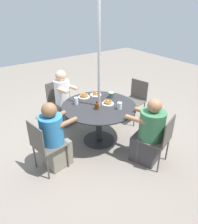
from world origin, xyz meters
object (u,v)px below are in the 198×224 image
Objects in this scene: patio_table at (99,113)px; patio_chair_south at (44,143)px; diner_east at (64,100)px; diner_west at (149,134)px; patio_chair_east at (58,99)px; pancake_plate_c at (96,94)px; coffee_cup at (111,95)px; diner_south at (54,138)px; pancake_plate_a at (84,96)px; patio_chair_north at (135,98)px; pancake_plate_b at (108,103)px; patio_chair_west at (160,138)px; drinking_glass_b at (120,106)px; syrup_bottle at (97,106)px; drinking_glass_a at (76,101)px.

patio_chair_south is (1.10, 0.20, -0.07)m from patio_table.
diner_east is 1.04× the size of diner_west.
patio_chair_east is 4.01× the size of pancake_plate_c.
coffee_cup is (-1.47, -0.34, 0.27)m from patio_chair_south.
diner_south is 5.16× the size of pancake_plate_a.
patio_chair_south is (2.18, 0.43, 0.00)m from patio_chair_north.
pancake_plate_b is (-0.39, 0.96, 0.20)m from diner_east.
patio_chair_west is 4.01× the size of pancake_plate_a.
diner_west is 9.02× the size of drinking_glass_b.
diner_west is at bearing 92.85° from patio_chair_east.
pancake_plate_b is at bearing 97.04° from patio_chair_east.
diner_east is at bearing -82.94° from syrup_bottle.
coffee_cup is at bearing -139.08° from pancake_plate_b.
patio_chair_south is 0.78× the size of diner_south.
pancake_plate_c reaches higher than patio_table.
diner_south is 9.03× the size of drinking_glass_b.
patio_chair_north is at bearing -173.13° from coffee_cup.
diner_south is at bearing -6.86° from drinking_glass_b.
patio_table is 0.95m from diner_south.
pancake_plate_c is (-0.20, -0.40, 0.17)m from patio_table.
drinking_glass_a is (0.19, -0.35, 0.01)m from syrup_bottle.
patio_chair_east is at bearing 86.89° from patio_chair_west.
pancake_plate_b is 0.28m from coffee_cup.
diner_east is 8.96× the size of drinking_glass_a.
pancake_plate_b is (-0.19, 0.48, -0.00)m from pancake_plate_a.
patio_chair_north is 1.36m from diner_west.
patio_chair_north is 1.00× the size of patio_chair_south.
pancake_plate_b is 1.67× the size of drinking_glass_a.
diner_east reaches higher than patio_chair_north.
diner_south reaches higher than drinking_glass_b.
diner_south is 1.58m from patio_chair_west.
patio_chair_north reaches higher than pancake_plate_b.
patio_chair_north is 2.06m from diner_south.
diner_south reaches higher than patio_chair_south.
patio_chair_south is 5.86× the size of syrup_bottle.
coffee_cup is at bearing 169.75° from drinking_glass_a.
patio_chair_north is at bearing -165.08° from syrup_bottle.
pancake_plate_b is at bearing 94.22° from patio_chair_north.
coffee_cup reaches higher than pancake_plate_b.
syrup_bottle reaches higher than pancake_plate_c.
patio_chair_west is 1.56m from pancake_plate_a.
drinking_glass_a is (0.67, -1.31, 0.28)m from patio_chair_west.
pancake_plate_b is at bearing 84.37° from pancake_plate_c.
patio_table is at bearing 93.93° from pancake_plate_a.
diner_west reaches higher than patio_chair_south.
pancake_plate_a is at bearing -36.29° from coffee_cup.
diner_south is 10.42× the size of coffee_cup.
diner_west is 1.31m from pancake_plate_c.
drinking_glass_b is at bearing 94.91° from patio_chair_east.
patio_chair_west is (0.71, 1.28, 0.00)m from patio_chair_north.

